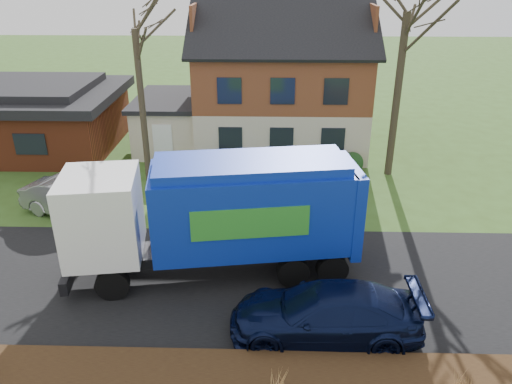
{
  "coord_description": "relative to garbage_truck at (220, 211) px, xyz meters",
  "views": [
    {
      "loc": [
        1.37,
        -13.89,
        9.79
      ],
      "look_at": [
        0.92,
        2.5,
        2.16
      ],
      "focal_mm": 35.0,
      "sensor_mm": 36.0,
      "label": 1
    }
  ],
  "objects": [
    {
      "name": "tree_front_west",
      "position": [
        -4.28,
        7.81,
        5.79
      ],
      "size": [
        3.33,
        3.33,
        9.9
      ],
      "color": "#3B3223",
      "rests_on": "ground"
    },
    {
      "name": "grass_clump_east",
      "position": [
        6.18,
        -5.51,
        -1.63
      ],
      "size": [
        0.35,
        0.29,
        0.87
      ],
      "color": "#A47748",
      "rests_on": "mulch_verge"
    },
    {
      "name": "ranch_house",
      "position": [
        -11.79,
        12.44,
        -0.55
      ],
      "size": [
        9.8,
        8.2,
        3.7
      ],
      "color": "brown",
      "rests_on": "ground"
    },
    {
      "name": "silver_sedan",
      "position": [
        -6.5,
        4.12,
        -1.59
      ],
      "size": [
        4.96,
        3.09,
        1.54
      ],
      "primitive_type": "imported",
      "rotation": [
        0.0,
        0.0,
        1.23
      ],
      "color": "#93959A",
      "rests_on": "ground"
    },
    {
      "name": "ground",
      "position": [
        0.21,
        -0.56,
        -2.36
      ],
      "size": [
        120.0,
        120.0,
        0.0
      ],
      "primitive_type": "plane",
      "color": "#33501A",
      "rests_on": "ground"
    },
    {
      "name": "navy_wagon",
      "position": [
        3.22,
        -3.13,
        -1.58
      ],
      "size": [
        5.41,
        2.22,
        1.57
      ],
      "primitive_type": "imported",
      "rotation": [
        0.0,
        0.0,
        -1.58
      ],
      "color": "black",
      "rests_on": "ground"
    },
    {
      "name": "grass_clump_mid",
      "position": [
        1.92,
        -5.76,
        -1.58
      ],
      "size": [
        0.35,
        0.28,
        0.97
      ],
      "color": "tan",
      "rests_on": "mulch_verge"
    },
    {
      "name": "garbage_truck",
      "position": [
        0.0,
        0.0,
        0.0
      ],
      "size": [
        9.84,
        3.95,
        4.1
      ],
      "rotation": [
        0.0,
        0.0,
        0.15
      ],
      "color": "black",
      "rests_on": "ground"
    },
    {
      "name": "main_house",
      "position": [
        1.7,
        13.35,
        1.66
      ],
      "size": [
        12.95,
        8.95,
        9.26
      ],
      "color": "beige",
      "rests_on": "ground"
    },
    {
      "name": "road",
      "position": [
        0.21,
        -0.56,
        -2.35
      ],
      "size": [
        80.0,
        7.0,
        0.02
      ],
      "primitive_type": "cube",
      "color": "black",
      "rests_on": "ground"
    }
  ]
}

